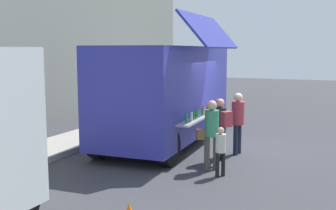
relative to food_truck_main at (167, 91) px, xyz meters
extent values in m
plane|color=#38383D|center=(0.33, -1.82, -1.61)|extent=(60.00, 60.00, 0.00)
cube|color=#9E998E|center=(-4.00, 2.62, -1.54)|extent=(28.00, 1.60, 0.15)
cube|color=#2D3098|center=(0.00, 0.02, 0.01)|extent=(6.20, 2.52, 2.65)
cube|color=#2D3098|center=(-0.55, -1.52, 1.74)|extent=(3.39, 0.96, 0.93)
cube|color=black|center=(-0.57, -1.07, 0.33)|extent=(3.19, 0.23, 1.19)
cube|color=#B7B7BC|center=(-0.56, -1.29, -0.61)|extent=(3.37, 0.49, 0.05)
cylinder|color=green|center=(-1.83, -1.34, -0.47)|extent=(0.07, 0.07, 0.24)
cylinder|color=white|center=(-1.51, -1.35, -0.47)|extent=(0.07, 0.07, 0.23)
cylinder|color=green|center=(-1.19, -1.30, -0.48)|extent=(0.08, 0.08, 0.21)
cylinder|color=green|center=(-0.87, -1.27, -0.49)|extent=(0.08, 0.08, 0.19)
cylinder|color=green|center=(-0.55, -1.32, -0.49)|extent=(0.08, 0.08, 0.20)
cylinder|color=orange|center=(-0.26, -1.25, -0.46)|extent=(0.07, 0.07, 0.25)
cylinder|color=red|center=(0.07, -1.28, -0.49)|extent=(0.08, 0.08, 0.20)
cylinder|color=white|center=(0.38, -1.27, -0.49)|extent=(0.07, 0.07, 0.19)
cylinder|color=green|center=(0.72, -1.18, -0.48)|extent=(0.08, 0.08, 0.22)
cube|color=black|center=(3.00, 0.15, 0.49)|extent=(0.16, 1.93, 1.17)
cylinder|color=black|center=(2.31, 1.10, -1.16)|extent=(0.90, 0.28, 0.90)
cylinder|color=black|center=(2.39, -0.86, -1.16)|extent=(0.90, 0.28, 0.90)
cylinder|color=black|center=(-2.40, 0.90, -1.16)|extent=(0.90, 0.28, 0.90)
cylinder|color=black|center=(-2.32, -1.06, -1.16)|extent=(0.90, 0.28, 0.90)
cylinder|color=black|center=(-6.61, -0.28, -1.19)|extent=(0.84, 0.26, 0.84)
cylinder|color=#2F5C36|center=(4.12, 2.32, -1.12)|extent=(0.60, 0.60, 0.98)
cylinder|color=#1E253A|center=(-0.59, -2.30, -1.20)|extent=(0.13, 0.13, 0.83)
cylinder|color=#1E253A|center=(-0.37, -2.33, -1.20)|extent=(0.13, 0.13, 0.83)
cylinder|color=#B23846|center=(-0.48, -2.31, -0.47)|extent=(0.34, 0.34, 0.63)
sphere|color=beige|center=(-0.48, -2.31, -0.04)|extent=(0.23, 0.23, 0.23)
cylinder|color=black|center=(-1.44, -2.00, -1.22)|extent=(0.13, 0.13, 0.80)
cylinder|color=black|center=(-1.26, -2.12, -1.22)|extent=(0.13, 0.13, 0.80)
cylinder|color=#212328|center=(-1.35, -2.06, -0.52)|extent=(0.33, 0.33, 0.60)
sphere|color=#E09F87|center=(-1.35, -2.06, -0.11)|extent=(0.22, 0.22, 0.22)
cube|color=#B53941|center=(-1.48, -2.27, -0.49)|extent=(0.32, 0.29, 0.39)
cylinder|color=#4A4B40|center=(-2.26, -2.03, -1.20)|extent=(0.13, 0.13, 0.82)
cylinder|color=#4A4B40|center=(-2.14, -2.21, -1.20)|extent=(0.13, 0.13, 0.82)
cylinder|color=#348A63|center=(-2.20, -2.12, -0.48)|extent=(0.34, 0.34, 0.62)
sphere|color=#DCA789|center=(-2.20, -2.12, -0.06)|extent=(0.23, 0.23, 0.23)
cube|color=brown|center=(-2.35, -1.90, -0.74)|extent=(0.23, 0.24, 0.24)
cylinder|color=black|center=(-2.68, -2.41, -1.34)|extent=(0.09, 0.09, 0.56)
cylinder|color=black|center=(-2.57, -2.52, -1.34)|extent=(0.09, 0.09, 0.56)
cylinder|color=beige|center=(-2.62, -2.47, -0.85)|extent=(0.23, 0.23, 0.42)
sphere|color=#D8AA85|center=(-2.62, -2.47, -0.56)|extent=(0.16, 0.16, 0.16)
camera|label=1|loc=(-11.45, -5.04, 1.24)|focal=44.36mm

